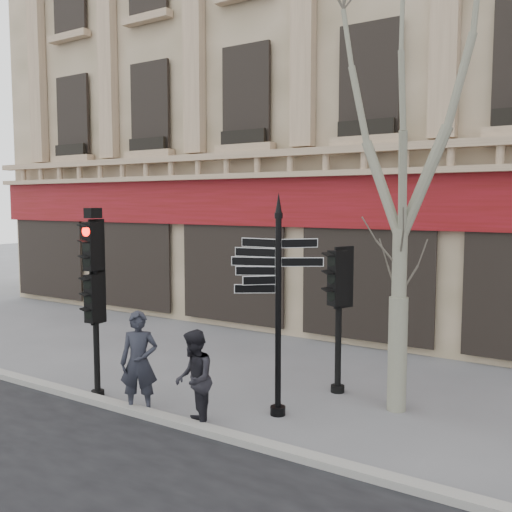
{
  "coord_description": "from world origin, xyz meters",
  "views": [
    {
      "loc": [
        5.23,
        -8.17,
        3.58
      ],
      "look_at": [
        -0.43,
        0.6,
        2.6
      ],
      "focal_mm": 40.0,
      "sensor_mm": 36.0,
      "label": 1
    }
  ],
  "objects_px": {
    "fingerpost": "(278,267)",
    "traffic_signal_main": "(95,279)",
    "plane_tree": "(404,94)",
    "pedestrian_a": "(139,363)",
    "pedestrian_b": "(194,379)",
    "traffic_signal_secondary": "(339,294)"
  },
  "relations": [
    {
      "from": "plane_tree",
      "to": "traffic_signal_secondary",
      "type": "bearing_deg",
      "value": 165.95
    },
    {
      "from": "traffic_signal_main",
      "to": "pedestrian_b",
      "type": "distance_m",
      "value": 2.79
    },
    {
      "from": "fingerpost",
      "to": "pedestrian_b",
      "type": "xyz_separation_m",
      "value": [
        -0.85,
        -1.19,
        -1.73
      ]
    },
    {
      "from": "pedestrian_a",
      "to": "pedestrian_b",
      "type": "distance_m",
      "value": 1.19
    },
    {
      "from": "plane_tree",
      "to": "pedestrian_a",
      "type": "height_order",
      "value": "plane_tree"
    },
    {
      "from": "plane_tree",
      "to": "fingerpost",
      "type": "bearing_deg",
      "value": -140.93
    },
    {
      "from": "fingerpost",
      "to": "pedestrian_b",
      "type": "relative_size",
      "value": 2.37
    },
    {
      "from": "fingerpost",
      "to": "traffic_signal_main",
      "type": "xyz_separation_m",
      "value": [
        -3.25,
        -1.04,
        -0.32
      ]
    },
    {
      "from": "fingerpost",
      "to": "traffic_signal_secondary",
      "type": "bearing_deg",
      "value": 53.34
    },
    {
      "from": "fingerpost",
      "to": "traffic_signal_secondary",
      "type": "distance_m",
      "value": 1.77
    },
    {
      "from": "traffic_signal_main",
      "to": "pedestrian_a",
      "type": "bearing_deg",
      "value": -13.21
    },
    {
      "from": "traffic_signal_secondary",
      "to": "traffic_signal_main",
      "type": "bearing_deg",
      "value": -121.07
    },
    {
      "from": "fingerpost",
      "to": "traffic_signal_main",
      "type": "relative_size",
      "value": 1.08
    },
    {
      "from": "traffic_signal_secondary",
      "to": "pedestrian_a",
      "type": "distance_m",
      "value": 3.83
    },
    {
      "from": "traffic_signal_main",
      "to": "pedestrian_a",
      "type": "height_order",
      "value": "traffic_signal_main"
    },
    {
      "from": "pedestrian_a",
      "to": "traffic_signal_main",
      "type": "bearing_deg",
      "value": 140.13
    },
    {
      "from": "pedestrian_b",
      "to": "traffic_signal_secondary",
      "type": "bearing_deg",
      "value": 120.85
    },
    {
      "from": "fingerpost",
      "to": "plane_tree",
      "type": "relative_size",
      "value": 0.49
    },
    {
      "from": "plane_tree",
      "to": "pedestrian_b",
      "type": "xyz_separation_m",
      "value": [
        -2.46,
        -2.5,
        -4.58
      ]
    },
    {
      "from": "fingerpost",
      "to": "pedestrian_a",
      "type": "bearing_deg",
      "value": -173.83
    },
    {
      "from": "plane_tree",
      "to": "pedestrian_a",
      "type": "bearing_deg",
      "value": -145.55
    },
    {
      "from": "fingerpost",
      "to": "traffic_signal_secondary",
      "type": "relative_size",
      "value": 1.39
    }
  ]
}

